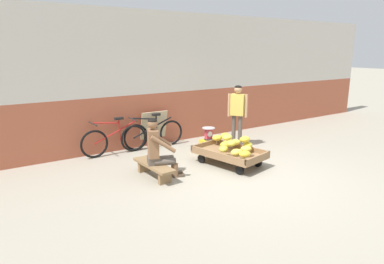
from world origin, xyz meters
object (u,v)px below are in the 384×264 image
(sign_board, at_px, (154,128))
(customer_adult, at_px, (237,109))
(plastic_crate, at_px, (208,146))
(weighing_scale, at_px, (209,133))
(bicycle_far_left, at_px, (153,134))
(vendor_seated, at_px, (158,148))
(bicycle_near_left, at_px, (116,139))
(banana_cart, at_px, (229,154))
(low_bench, at_px, (154,167))
(shopping_bag, at_px, (228,149))

(sign_board, height_order, customer_adult, customer_adult)
(plastic_crate, distance_m, weighing_scale, 0.30)
(bicycle_far_left, relative_size, customer_adult, 1.09)
(vendor_seated, xyz_separation_m, weighing_scale, (1.74, 0.77, -0.11))
(bicycle_near_left, xyz_separation_m, customer_adult, (2.73, -1.08, 0.60))
(customer_adult, bearing_deg, vendor_seated, -163.77)
(banana_cart, distance_m, bicycle_far_left, 2.15)
(sign_board, bearing_deg, vendor_seated, -114.98)
(low_bench, distance_m, bicycle_near_left, 1.81)
(bicycle_far_left, bearing_deg, bicycle_near_left, 177.60)
(banana_cart, relative_size, bicycle_far_left, 0.96)
(weighing_scale, bearing_deg, bicycle_near_left, 150.40)
(low_bench, distance_m, sign_board, 2.24)
(plastic_crate, bearing_deg, bicycle_far_left, 132.52)
(sign_board, bearing_deg, plastic_crate, -57.00)
(customer_adult, bearing_deg, low_bench, -164.82)
(banana_cart, distance_m, plastic_crate, 1.00)
(bicycle_near_left, xyz_separation_m, bicycle_far_left, (0.93, -0.04, 0.00))
(vendor_seated, height_order, shopping_bag, vendor_seated)
(sign_board, bearing_deg, shopping_bag, -55.69)
(customer_adult, distance_m, shopping_bag, 1.07)
(plastic_crate, bearing_deg, bicycle_near_left, 150.43)
(sign_board, relative_size, customer_adult, 0.58)
(plastic_crate, xyz_separation_m, bicycle_far_left, (-0.94, 1.02, 0.20))
(vendor_seated, xyz_separation_m, plastic_crate, (1.74, 0.77, -0.42))
(low_bench, distance_m, bicycle_far_left, 1.98)
(shopping_bag, bearing_deg, low_bench, -170.08)
(bicycle_far_left, bearing_deg, low_bench, -116.59)
(banana_cart, bearing_deg, low_bench, 171.94)
(plastic_crate, height_order, weighing_scale, weighing_scale)
(banana_cart, height_order, plastic_crate, banana_cart)
(bicycle_far_left, xyz_separation_m, customer_adult, (1.80, -1.04, 0.60))
(weighing_scale, distance_m, customer_adult, 0.99)
(bicycle_near_left, bearing_deg, plastic_crate, -29.57)
(low_bench, xyz_separation_m, bicycle_near_left, (-0.05, 1.81, 0.15))
(banana_cart, relative_size, customer_adult, 1.04)
(plastic_crate, bearing_deg, sign_board, 123.00)
(plastic_crate, height_order, shopping_bag, plastic_crate)
(vendor_seated, height_order, plastic_crate, vendor_seated)
(bicycle_near_left, distance_m, shopping_bag, 2.61)
(low_bench, relative_size, customer_adult, 0.73)
(customer_adult, bearing_deg, plastic_crate, 178.97)
(weighing_scale, xyz_separation_m, bicycle_near_left, (-1.87, 1.06, -0.10))
(plastic_crate, bearing_deg, banana_cart, -99.92)
(plastic_crate, bearing_deg, vendor_seated, -156.07)
(banana_cart, xyz_separation_m, bicycle_far_left, (-0.77, 2.00, 0.11))
(shopping_bag, bearing_deg, vendor_seated, -168.90)
(weighing_scale, bearing_deg, shopping_bag, -51.53)
(weighing_scale, xyz_separation_m, shopping_bag, (0.30, -0.37, -0.33))
(low_bench, xyz_separation_m, shopping_bag, (2.12, 0.37, -0.08))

